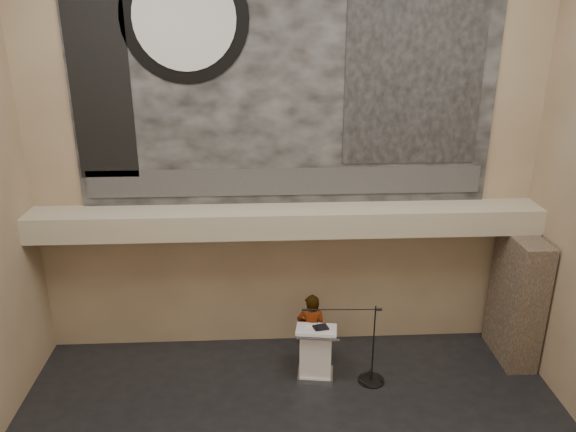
{
  "coord_description": "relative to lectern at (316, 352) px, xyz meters",
  "views": [
    {
      "loc": [
        -0.5,
        -6.65,
        6.93
      ],
      "look_at": [
        0.0,
        3.2,
        3.2
      ],
      "focal_mm": 35.0,
      "sensor_mm": 36.0,
      "label": 1
    }
  ],
  "objects": [
    {
      "name": "wall_back",
      "position": [
        -0.52,
        1.36,
        3.7
      ],
      "size": [
        10.0,
        0.02,
        8.5
      ],
      "primitive_type": "cube",
      "color": "#7F6951",
      "rests_on": "floor"
    },
    {
      "name": "soffit",
      "position": [
        -0.52,
        0.96,
        2.4
      ],
      "size": [
        10.0,
        0.8,
        0.5
      ],
      "primitive_type": "cube",
      "color": "tan",
      "rests_on": "wall_back"
    },
    {
      "name": "sprinkler_left",
      "position": [
        -2.12,
        0.91,
        2.12
      ],
      "size": [
        0.04,
        0.04,
        0.06
      ],
      "primitive_type": "cylinder",
      "color": "#B2893D",
      "rests_on": "soffit"
    },
    {
      "name": "sprinkler_right",
      "position": [
        1.38,
        0.91,
        2.12
      ],
      "size": [
        0.04,
        0.04,
        0.06
      ],
      "primitive_type": "cylinder",
      "color": "#B2893D",
      "rests_on": "soffit"
    },
    {
      "name": "banner",
      "position": [
        -0.52,
        1.33,
        5.15
      ],
      "size": [
        8.0,
        0.05,
        5.0
      ],
      "primitive_type": "cube",
      "color": "black",
      "rests_on": "wall_back"
    },
    {
      "name": "banner_text_strip",
      "position": [
        -0.52,
        1.29,
        3.1
      ],
      "size": [
        7.76,
        0.02,
        0.55
      ],
      "primitive_type": "cube",
      "color": "#303030",
      "rests_on": "banner"
    },
    {
      "name": "banner_clock_rim",
      "position": [
        -2.32,
        1.29,
        6.15
      ],
      "size": [
        2.3,
        0.02,
        2.3
      ],
      "primitive_type": "cylinder",
      "rotation": [
        1.57,
        0.0,
        0.0
      ],
      "color": "black",
      "rests_on": "banner"
    },
    {
      "name": "banner_clock_face",
      "position": [
        -2.32,
        1.27,
        6.15
      ],
      "size": [
        1.84,
        0.02,
        1.84
      ],
      "primitive_type": "cylinder",
      "rotation": [
        1.57,
        0.0,
        0.0
      ],
      "color": "silver",
      "rests_on": "banner"
    },
    {
      "name": "banner_building_print",
      "position": [
        1.88,
        1.29,
        5.25
      ],
      "size": [
        2.6,
        0.02,
        3.6
      ],
      "primitive_type": "cube",
      "color": "black",
      "rests_on": "banner"
    },
    {
      "name": "banner_brick_print",
      "position": [
        -3.92,
        1.29,
        4.85
      ],
      "size": [
        1.1,
        0.02,
        3.2
      ],
      "primitive_type": "cube",
      "color": "black",
      "rests_on": "banner"
    },
    {
      "name": "stone_pier",
      "position": [
        4.13,
        0.51,
        0.8
      ],
      "size": [
        0.6,
        1.4,
        2.7
      ],
      "primitive_type": "cube",
      "color": "#3F3226",
      "rests_on": "floor"
    },
    {
      "name": "lectern",
      "position": [
        0.0,
        0.0,
        0.0
      ],
      "size": [
        0.85,
        0.65,
        1.14
      ],
      "rotation": [
        0.0,
        0.0,
        -0.14
      ],
      "color": "silver",
      "rests_on": "floor"
    },
    {
      "name": "binder",
      "position": [
        0.08,
        -0.02,
        0.56
      ],
      "size": [
        0.32,
        0.28,
        0.04
      ],
      "primitive_type": "cube",
      "rotation": [
        0.0,
        0.0,
        0.25
      ],
      "color": "black",
      "rests_on": "lectern"
    },
    {
      "name": "papers",
      "position": [
        -0.12,
        -0.05,
        0.55
      ],
      "size": [
        0.3,
        0.36,
        0.0
      ],
      "primitive_type": "cube",
      "rotation": [
        0.0,
        0.0,
        -0.26
      ],
      "color": "white",
      "rests_on": "lectern"
    },
    {
      "name": "speaker_person",
      "position": [
        -0.06,
        0.34,
        0.26
      ],
      "size": [
        0.67,
        0.51,
        1.63
      ],
      "primitive_type": "imported",
      "rotation": [
        0.0,
        0.0,
        2.92
      ],
      "color": "white",
      "rests_on": "floor"
    },
    {
      "name": "mic_stand",
      "position": [
        1.03,
        -0.21,
        -0.28
      ],
      "size": [
        1.64,
        0.52,
        1.67
      ],
      "rotation": [
        0.0,
        0.0,
        -0.04
      ],
      "color": "black",
      "rests_on": "floor"
    }
  ]
}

